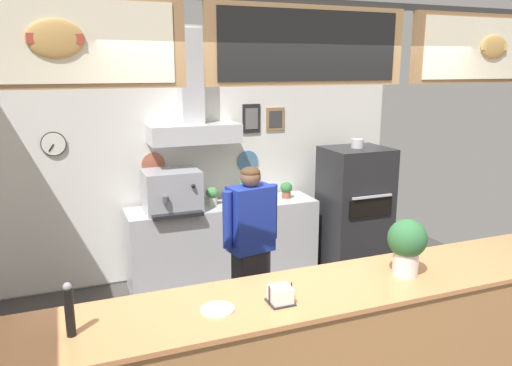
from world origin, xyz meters
name	(u,v)px	position (x,y,z in m)	size (l,w,h in m)	color
back_wall_assembly	(204,147)	(-0.01, 2.56, 1.50)	(4.80, 2.73, 2.80)	#9E9E99
service_counter	(327,362)	(0.00, -0.21, 0.52)	(3.85, 0.66, 1.04)	#B77F4C
back_prep_counter	(224,243)	(0.13, 2.34, 0.44)	(2.11, 0.53, 0.89)	#B7BABF
pizza_oven	(354,210)	(1.64, 2.05, 0.74)	(0.72, 0.66, 1.57)	#232326
shop_worker	(251,251)	(-0.05, 1.01, 0.85)	(0.51, 0.28, 1.57)	#232328
espresso_machine	(172,191)	(-0.44, 2.32, 1.10)	(0.58, 0.54, 0.43)	#A3A5AD
potted_oregano	(212,195)	(0.02, 2.38, 1.00)	(0.14, 0.14, 0.20)	beige
potted_sage	(247,187)	(0.43, 2.37, 1.05)	(0.22, 0.22, 0.28)	#9E563D
potted_basil	(286,189)	(0.90, 2.34, 0.99)	(0.14, 0.14, 0.19)	#9E563D
basil_vase	(407,245)	(0.54, -0.24, 1.25)	(0.25, 0.25, 0.38)	silver
condiment_plate	(217,309)	(-0.73, -0.25, 1.05)	(0.19, 0.19, 0.01)	white
pepper_grinder	(69,310)	(-1.50, -0.24, 1.18)	(0.05, 0.05, 0.29)	black
napkin_holder	(280,295)	(-0.37, -0.30, 1.09)	(0.15, 0.14, 0.12)	#262628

